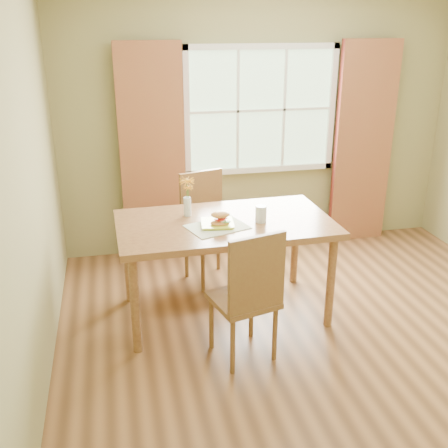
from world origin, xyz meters
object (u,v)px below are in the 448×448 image
water_glass (261,214)px  dining_table (225,231)px  chair_near (249,292)px  chair_far (206,222)px  croissant_sandwich (220,218)px  flower_vase (187,193)px

water_glass → dining_table: bearing=164.6°
chair_near → water_glass: size_ratio=7.64×
dining_table → chair_far: bearing=90.8°
chair_far → croissant_sandwich: 0.91m
dining_table → chair_far: size_ratio=1.67×
chair_near → flower_vase: flower_vase is taller
flower_vase → chair_far: bearing=64.2°
croissant_sandwich → water_glass: bearing=6.1°
croissant_sandwich → water_glass: water_glass is taller
dining_table → chair_far: (-0.03, 0.71, -0.18)m
chair_near → water_glass: bearing=53.2°
chair_far → water_glass: (0.31, -0.78, 0.34)m
chair_far → croissant_sandwich: bearing=-109.3°
chair_near → croissant_sandwich: (-0.09, 0.58, 0.35)m
chair_near → water_glass: 0.76m
chair_near → chair_far: size_ratio=0.99×
chair_far → water_glass: bearing=-85.3°
chair_near → flower_vase: size_ratio=3.19×
croissant_sandwich → water_glass: size_ratio=1.21×
chair_near → flower_vase: 1.06m
dining_table → chair_near: chair_near is taller
chair_near → chair_far: bearing=77.5°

